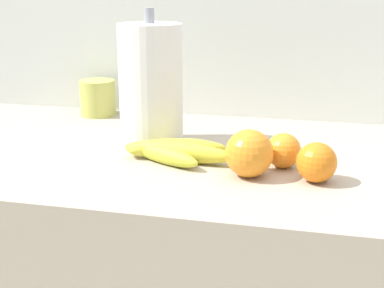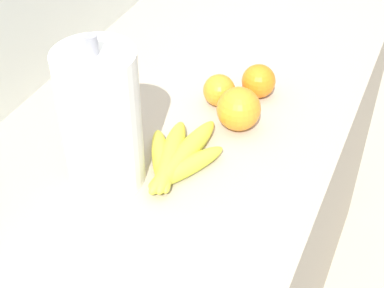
{
  "view_description": "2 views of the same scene",
  "coord_description": "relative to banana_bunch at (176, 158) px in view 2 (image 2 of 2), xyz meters",
  "views": [
    {
      "loc": [
        0.11,
        -1.0,
        1.21
      ],
      "look_at": [
        -0.11,
        -0.07,
        0.92
      ],
      "focal_mm": 50.8,
      "sensor_mm": 36.0,
      "label": 1
    },
    {
      "loc": [
        -0.84,
        -0.39,
        1.57
      ],
      "look_at": [
        -0.16,
        -0.09,
        0.95
      ],
      "focal_mm": 54.55,
      "sensor_mm": 36.0,
      "label": 2
    }
  ],
  "objects": [
    {
      "name": "wall_back",
      "position": [
        0.15,
        0.39,
        -0.25
      ],
      "size": [
        1.89,
        0.06,
        1.3
      ],
      "primitive_type": "cube",
      "color": "silver",
      "rests_on": "ground"
    },
    {
      "name": "orange_center",
      "position": [
        0.27,
        -0.06,
        0.02
      ],
      "size": [
        0.07,
        0.07,
        0.07
      ],
      "primitive_type": "sphere",
      "color": "orange",
      "rests_on": "counter"
    },
    {
      "name": "paper_towel_roll",
      "position": [
        -0.07,
        0.1,
        0.11
      ],
      "size": [
        0.13,
        0.13,
        0.28
      ],
      "color": "white",
      "rests_on": "counter"
    },
    {
      "name": "orange_back_left",
      "position": [
        0.15,
        -0.06,
        0.02
      ],
      "size": [
        0.08,
        0.08,
        0.08
      ],
      "primitive_type": "sphere",
      "color": "orange",
      "rests_on": "counter"
    },
    {
      "name": "orange_far_right",
      "position": [
        0.21,
        0.0,
        0.01
      ],
      "size": [
        0.06,
        0.06,
        0.06
      ],
      "primitive_type": "sphere",
      "color": "orange",
      "rests_on": "counter"
    },
    {
      "name": "counter",
      "position": [
        0.15,
        0.05,
        -0.46
      ],
      "size": [
        1.49,
        0.62,
        0.88
      ],
      "primitive_type": "cube",
      "color": "#ADA08C",
      "rests_on": "ground"
    },
    {
      "name": "banana_bunch",
      "position": [
        0.0,
        0.0,
        0.0
      ],
      "size": [
        0.22,
        0.16,
        0.04
      ],
      "color": "gold",
      "rests_on": "counter"
    }
  ]
}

